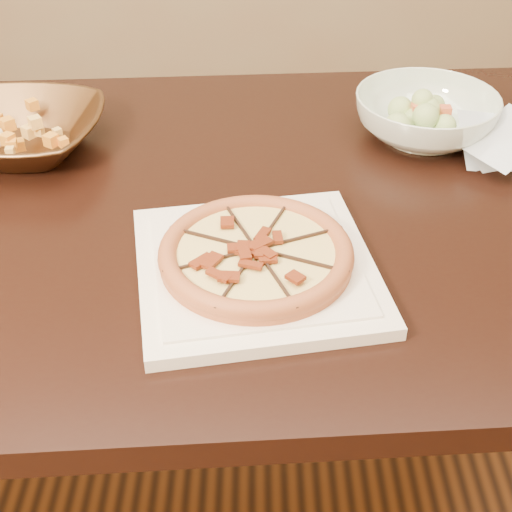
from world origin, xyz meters
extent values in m
cube|color=black|center=(-0.16, 0.10, 0.73)|extent=(1.44, 0.98, 0.04)
cylinder|color=black|center=(0.45, 0.47, 0.35)|extent=(0.07, 0.07, 0.71)
cube|color=white|center=(-0.04, -0.07, 0.76)|extent=(0.34, 0.34, 0.02)
cube|color=white|center=(-0.04, -0.07, 0.77)|extent=(0.29, 0.29, 0.00)
cylinder|color=#B9552D|center=(-0.04, -0.07, 0.78)|extent=(0.24, 0.24, 0.01)
torus|color=#B9552D|center=(-0.04, -0.07, 0.79)|extent=(0.24, 0.24, 0.02)
cylinder|color=#F7EA80|center=(-0.04, -0.07, 0.79)|extent=(0.20, 0.20, 0.01)
cube|color=black|center=(-0.04, -0.07, 0.79)|extent=(0.10, 0.22, 0.01)
cube|color=black|center=(-0.04, -0.07, 0.79)|extent=(0.10, 0.22, 0.01)
cube|color=black|center=(-0.04, -0.07, 0.79)|extent=(0.22, 0.10, 0.01)
cube|color=black|center=(-0.04, -0.07, 0.79)|extent=(0.22, 0.10, 0.01)
cube|color=maroon|center=(-0.03, -0.08, 0.79)|extent=(0.03, 0.02, 0.00)
cube|color=maroon|center=(0.00, -0.08, 0.79)|extent=(0.02, 0.02, 0.00)
cube|color=maroon|center=(0.02, -0.06, 0.79)|extent=(0.03, 0.02, 0.00)
cube|color=maroon|center=(-0.02, -0.06, 0.79)|extent=(0.03, 0.03, 0.00)
cube|color=maroon|center=(-0.02, -0.04, 0.79)|extent=(0.03, 0.03, 0.00)
cube|color=maroon|center=(-0.02, -0.01, 0.79)|extent=(0.02, 0.03, 0.00)
cube|color=maroon|center=(-0.04, -0.04, 0.79)|extent=(0.01, 0.02, 0.00)
cube|color=maroon|center=(-0.06, -0.02, 0.79)|extent=(0.02, 0.03, 0.00)
cube|color=maroon|center=(-0.09, -0.01, 0.79)|extent=(0.03, 0.03, 0.00)
cube|color=maroon|center=(-0.08, -0.05, 0.79)|extent=(0.03, 0.02, 0.00)
cube|color=maroon|center=(-0.10, -0.06, 0.79)|extent=(0.03, 0.02, 0.00)
cube|color=maroon|center=(-0.07, -0.08, 0.79)|extent=(0.03, 0.02, 0.00)
cube|color=maroon|center=(-0.08, -0.09, 0.79)|extent=(0.03, 0.02, 0.00)
cube|color=maroon|center=(-0.09, -0.12, 0.79)|extent=(0.03, 0.03, 0.00)
cube|color=maroon|center=(-0.06, -0.10, 0.79)|extent=(0.02, 0.03, 0.00)
cube|color=maroon|center=(-0.05, -0.12, 0.79)|extent=(0.02, 0.03, 0.00)
cube|color=maroon|center=(-0.03, -0.15, 0.79)|extent=(0.02, 0.03, 0.00)
cube|color=maroon|center=(-0.03, -0.10, 0.79)|extent=(0.02, 0.03, 0.00)
cube|color=maroon|center=(0.00, -0.11, 0.79)|extent=(0.03, 0.03, 0.00)
imported|color=brown|center=(-0.42, 0.25, 0.78)|extent=(0.28, 0.28, 0.06)
cube|color=tan|center=(-0.42, 0.25, 0.83)|extent=(0.03, 0.03, 0.03)
cube|color=orange|center=(-0.41, 0.26, 0.83)|extent=(0.03, 0.03, 0.03)
cube|color=#ECB655|center=(-0.39, 0.27, 0.83)|extent=(0.03, 0.03, 0.03)
cube|color=tan|center=(-0.39, 0.29, 0.83)|extent=(0.03, 0.03, 0.03)
cube|color=orange|center=(-0.42, 0.26, 0.83)|extent=(0.03, 0.03, 0.03)
cube|color=#ECB655|center=(-0.42, 0.28, 0.83)|extent=(0.03, 0.03, 0.03)
cube|color=tan|center=(-0.43, 0.29, 0.83)|extent=(0.03, 0.03, 0.03)
cube|color=orange|center=(-0.42, 0.25, 0.83)|extent=(0.03, 0.03, 0.03)
cube|color=#ECB655|center=(-0.44, 0.26, 0.83)|extent=(0.03, 0.03, 0.03)
cube|color=#ECB655|center=(-0.43, 0.25, 0.83)|extent=(0.03, 0.03, 0.03)
cube|color=#ECB655|center=(-0.42, 0.25, 0.83)|extent=(0.03, 0.03, 0.03)
cube|color=tan|center=(-0.43, 0.23, 0.83)|extent=(0.03, 0.03, 0.03)
cube|color=orange|center=(-0.42, 0.21, 0.83)|extent=(0.03, 0.03, 0.03)
cube|color=#ECB655|center=(-0.40, 0.20, 0.83)|extent=(0.03, 0.03, 0.03)
cube|color=tan|center=(-0.41, 0.24, 0.83)|extent=(0.03, 0.03, 0.03)
cube|color=orange|center=(-0.40, 0.23, 0.83)|extent=(0.03, 0.03, 0.03)
cube|color=#ECB655|center=(-0.38, 0.24, 0.83)|extent=(0.03, 0.03, 0.03)
imported|color=white|center=(0.24, 0.30, 0.79)|extent=(0.29, 0.29, 0.07)
sphere|color=#C4EA7B|center=(0.24, 0.30, 0.84)|extent=(0.04, 0.04, 0.04)
sphere|color=#C4EA7B|center=(0.26, 0.31, 0.84)|extent=(0.04, 0.04, 0.04)
sphere|color=#C4EA7B|center=(0.25, 0.34, 0.84)|extent=(0.04, 0.04, 0.04)
sphere|color=#C4EA7B|center=(0.23, 0.31, 0.84)|extent=(0.04, 0.04, 0.04)
sphere|color=#C4EA7B|center=(0.21, 0.31, 0.84)|extent=(0.04, 0.04, 0.04)
sphere|color=#C4EA7B|center=(0.24, 0.30, 0.84)|extent=(0.04, 0.04, 0.04)
sphere|color=#C4EA7B|center=(0.23, 0.28, 0.84)|extent=(0.04, 0.04, 0.04)
sphere|color=#C4EA7B|center=(0.25, 0.25, 0.84)|extent=(0.04, 0.04, 0.04)
sphere|color=#C4EA7B|center=(0.25, 0.29, 0.84)|extent=(0.04, 0.04, 0.04)
cube|color=#E05D36|center=(0.27, 0.32, 0.83)|extent=(0.02, 0.02, 0.01)
cube|color=#E05D36|center=(0.20, 0.31, 0.83)|extent=(0.02, 0.02, 0.01)
cube|color=#E05D36|center=(0.24, 0.26, 0.83)|extent=(0.02, 0.02, 0.01)
camera|label=1|loc=(-0.04, -0.78, 1.32)|focal=50.00mm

